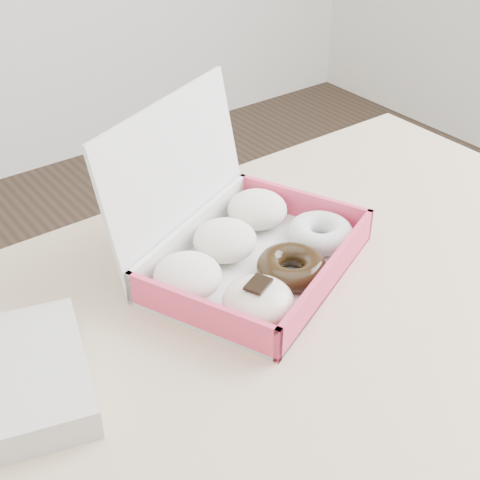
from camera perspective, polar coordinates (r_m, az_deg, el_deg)
table at (r=0.79m, az=3.12°, el=-15.14°), size 1.20×0.80×0.75m
donut_box at (r=0.85m, az=0.43°, el=-0.52°), size 0.35×0.33×0.20m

